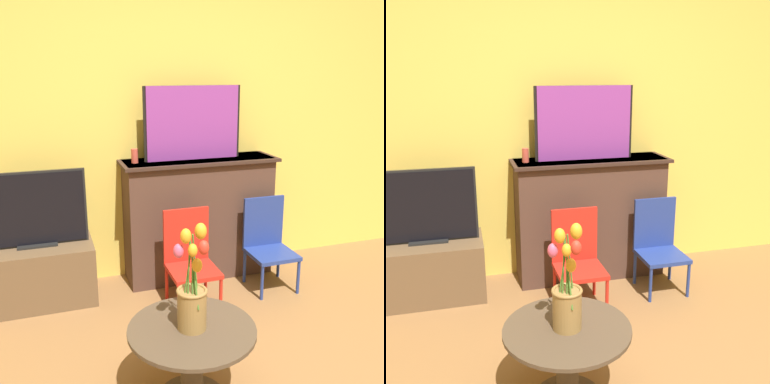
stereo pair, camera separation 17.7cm
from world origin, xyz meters
The scene contains 10 objects.
wall_back centered at (0.00, 2.13, 1.35)m, with size 8.00×0.06×2.70m.
fireplace_mantel centered at (0.12, 1.93, 0.50)m, with size 1.24×0.38×0.97m.
painting centered at (0.07, 1.94, 1.25)m, with size 0.77×0.03×0.56m.
mantel_candle centered at (-0.39, 1.93, 1.03)m, with size 0.05×0.05×0.11m.
tv_stand centered at (-1.13, 1.86, 0.22)m, with size 0.76×0.45×0.43m.
tv_monitor centered at (-1.13, 1.86, 0.70)m, with size 0.72×0.12×0.54m.
chair_red centered at (-0.10, 1.49, 0.37)m, with size 0.34×0.34×0.69m.
chair_blue centered at (0.56, 1.58, 0.37)m, with size 0.34×0.34×0.69m.
side_table centered at (-0.41, 0.52, 0.28)m, with size 0.64×0.64×0.42m.
vase_tulips centered at (-0.41, 0.52, 0.60)m, with size 0.18×0.22×0.53m.
Camera 1 is at (-1.03, -1.33, 1.65)m, focal length 42.00 mm.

